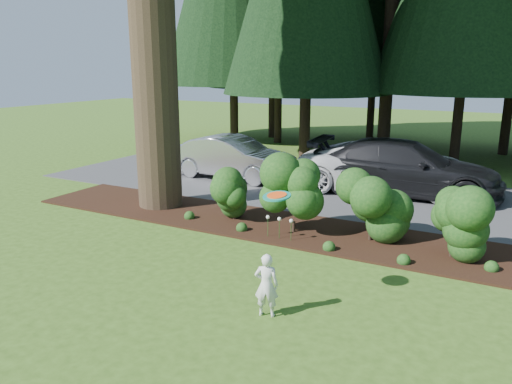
{
  "coord_description": "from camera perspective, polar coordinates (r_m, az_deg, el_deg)",
  "views": [
    {
      "loc": [
        4.46,
        -7.57,
        3.98
      ],
      "look_at": [
        -0.53,
        1.68,
        1.3
      ],
      "focal_mm": 35.0,
      "sensor_mm": 36.0,
      "label": 1
    }
  ],
  "objects": [
    {
      "name": "frisbee",
      "position": [
        8.01,
        2.39,
        -0.44
      ],
      "size": [
        0.46,
        0.46,
        0.1
      ],
      "color": "#178171",
      "rests_on": "ground"
    },
    {
      "name": "driveway",
      "position": [
        16.21,
        11.49,
        -0.15
      ],
      "size": [
        22.0,
        6.0,
        0.03
      ],
      "primitive_type": "cube",
      "color": "#38383A",
      "rests_on": "ground"
    },
    {
      "name": "car_white_suv",
      "position": [
        16.53,
        14.93,
        2.8
      ],
      "size": [
        5.99,
        3.39,
        1.58
      ],
      "primitive_type": "imported",
      "rotation": [
        0.0,
        0.0,
        1.71
      ],
      "color": "silver",
      "rests_on": "driveway"
    },
    {
      "name": "child",
      "position": [
        8.18,
        1.2,
        -10.6
      ],
      "size": [
        0.45,
        0.36,
        1.07
      ],
      "primitive_type": "imported",
      "rotation": [
        0.0,
        0.0,
        3.45
      ],
      "color": "silver",
      "rests_on": "ground"
    },
    {
      "name": "mulch_bed",
      "position": [
        12.35,
        5.64,
        -4.44
      ],
      "size": [
        16.0,
        2.5,
        0.05
      ],
      "primitive_type": "cube",
      "color": "black",
      "rests_on": "ground"
    },
    {
      "name": "car_dark_suv",
      "position": [
        16.26,
        16.6,
        2.7
      ],
      "size": [
        6.01,
        2.85,
        1.69
      ],
      "primitive_type": "imported",
      "rotation": [
        0.0,
        0.0,
        1.65
      ],
      "color": "black",
      "rests_on": "driveway"
    },
    {
      "name": "car_silver_wagon",
      "position": [
        17.83,
        -2.66,
        3.96
      ],
      "size": [
        4.61,
        1.73,
        1.51
      ],
      "primitive_type": "imported",
      "rotation": [
        0.0,
        0.0,
        1.54
      ],
      "color": "#ACACB1",
      "rests_on": "driveway"
    },
    {
      "name": "ground",
      "position": [
        9.65,
        -2.0,
        -10.07
      ],
      "size": [
        80.0,
        80.0,
        0.0
      ],
      "primitive_type": "plane",
      "color": "#315016",
      "rests_on": "ground"
    },
    {
      "name": "lily_cluster",
      "position": [
        11.59,
        2.69,
        -3.21
      ],
      "size": [
        0.69,
        0.09,
        0.57
      ],
      "color": "#123911",
      "rests_on": "ground"
    },
    {
      "name": "shrub_row",
      "position": [
        11.76,
        8.98,
        -1.51
      ],
      "size": [
        6.53,
        1.6,
        1.61
      ],
      "color": "#123911",
      "rests_on": "ground"
    }
  ]
}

